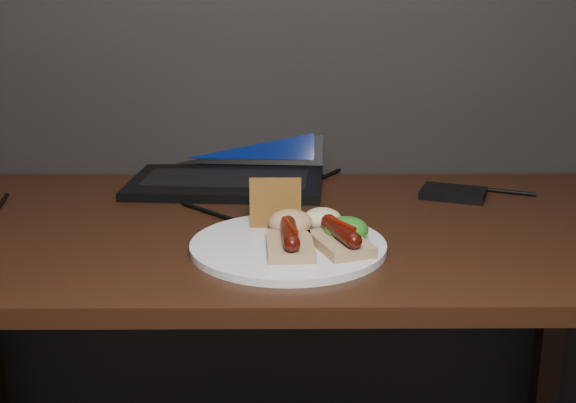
{
  "coord_description": "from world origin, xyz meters",
  "views": [
    {
      "loc": [
        0.04,
        0.18,
        1.14
      ],
      "look_at": [
        0.04,
        1.28,
        0.82
      ],
      "focal_mm": 45.0,
      "sensor_mm": 36.0,
      "label": 1
    }
  ],
  "objects": [
    {
      "name": "salad_greens",
      "position": [
        0.13,
        1.25,
        0.78
      ],
      "size": [
        0.07,
        0.07,
        0.04
      ],
      "primitive_type": "ellipsoid",
      "color": "#195010",
      "rests_on": "plate"
    },
    {
      "name": "hard_drive",
      "position": [
        0.37,
        1.54,
        0.76
      ],
      "size": [
        0.15,
        0.12,
        0.02
      ],
      "primitive_type": "cube",
      "rotation": [
        0.0,
        0.0,
        -0.37
      ],
      "color": "black",
      "rests_on": "desk"
    },
    {
      "name": "desk",
      "position": [
        0.0,
        1.38,
        0.66
      ],
      "size": [
        1.4,
        0.7,
        0.75
      ],
      "color": "black",
      "rests_on": "ground"
    },
    {
      "name": "coleslaw_mound",
      "position": [
        0.1,
        1.31,
        0.78
      ],
      "size": [
        0.06,
        0.06,
        0.04
      ],
      "primitive_type": "ellipsoid",
      "color": "silver",
      "rests_on": "plate"
    },
    {
      "name": "desk_cables",
      "position": [
        -0.03,
        1.54,
        0.75
      ],
      "size": [
        1.05,
        0.42,
        0.01
      ],
      "color": "black",
      "rests_on": "desk"
    },
    {
      "name": "plate",
      "position": [
        0.04,
        1.25,
        0.76
      ],
      "size": [
        0.33,
        0.33,
        0.01
      ],
      "primitive_type": "cylinder",
      "rotation": [
        0.0,
        0.0,
        -0.06
      ],
      "color": "silver",
      "rests_on": "desk"
    },
    {
      "name": "bread_sausage_right",
      "position": [
        0.12,
        1.22,
        0.78
      ],
      "size": [
        0.1,
        0.13,
        0.04
      ],
      "color": "tan",
      "rests_on": "plate"
    },
    {
      "name": "crispbread",
      "position": [
        0.02,
        1.32,
        0.8
      ],
      "size": [
        0.08,
        0.01,
        0.08
      ],
      "primitive_type": "cube",
      "color": "#A2722C",
      "rests_on": "plate"
    },
    {
      "name": "salsa_mound",
      "position": [
        0.05,
        1.29,
        0.78
      ],
      "size": [
        0.07,
        0.07,
        0.04
      ],
      "primitive_type": "ellipsoid",
      "color": "maroon",
      "rests_on": "plate"
    },
    {
      "name": "bread_sausage_center",
      "position": [
        0.05,
        1.21,
        0.78
      ],
      "size": [
        0.08,
        0.12,
        0.04
      ],
      "color": "tan",
      "rests_on": "plate"
    },
    {
      "name": "laptop",
      "position": [
        -0.08,
        1.68,
        0.8
      ],
      "size": [
        0.41,
        0.36,
        0.25
      ],
      "color": "black",
      "rests_on": "desk"
    }
  ]
}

